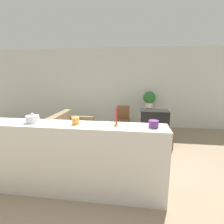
{
  "coord_description": "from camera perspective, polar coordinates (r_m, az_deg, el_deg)",
  "views": [
    {
      "loc": [
        0.91,
        -2.7,
        1.79
      ],
      "look_at": [
        0.29,
        1.7,
        0.85
      ],
      "focal_mm": 28.0,
      "sensor_mm": 36.0,
      "label": 1
    }
  ],
  "objects": [
    {
      "name": "decorative_bowl",
      "position": [
        2.86,
        -24.52,
        -2.1
      ],
      "size": [
        0.19,
        0.19,
        0.15
      ],
      "color": "silver",
      "rests_on": "foreground_counter"
    },
    {
      "name": "wooden_chair",
      "position": [
        5.55,
        3.55,
        -1.96
      ],
      "size": [
        0.44,
        0.44,
        0.83
      ],
      "color": "brown",
      "rests_on": "ground_plane"
    },
    {
      "name": "ground_plane",
      "position": [
        3.37,
        -9.6,
        -20.37
      ],
      "size": [
        14.0,
        14.0,
        0.0
      ],
      "primitive_type": "plane",
      "color": "gray"
    },
    {
      "name": "couch",
      "position": [
        4.65,
        -14.44,
        -7.31
      ],
      "size": [
        0.9,
        1.87,
        0.77
      ],
      "color": "#847051",
      "rests_on": "ground_plane"
    },
    {
      "name": "potted_plant",
      "position": [
        5.87,
        12.09,
        4.39
      ],
      "size": [
        0.4,
        0.4,
        0.53
      ],
      "color": "white",
      "rests_on": "plant_stand"
    },
    {
      "name": "tv_stand",
      "position": [
        4.66,
        13.28,
        -8.3
      ],
      "size": [
        0.92,
        0.46,
        0.41
      ],
      "color": "brown",
      "rests_on": "ground_plane"
    },
    {
      "name": "candle_jar",
      "position": [
        2.57,
        -11.83,
        -2.84
      ],
      "size": [
        0.11,
        0.11,
        0.1
      ],
      "color": "gold",
      "rests_on": "foreground_counter"
    },
    {
      "name": "foreground_counter",
      "position": [
        2.8,
        -12.33,
        -14.74
      ],
      "size": [
        2.73,
        0.44,
        1.09
      ],
      "color": "silver",
      "rests_on": "ground_plane"
    },
    {
      "name": "television",
      "position": [
        4.52,
        13.48,
        -2.72
      ],
      "size": [
        0.7,
        0.44,
        0.53
      ],
      "color": "black",
      "rests_on": "tv_stand"
    },
    {
      "name": "wall_back",
      "position": [
        6.21,
        -0.45,
        7.88
      ],
      "size": [
        9.0,
        0.06,
        2.7
      ],
      "color": "silver",
      "rests_on": "ground_plane"
    },
    {
      "name": "candlestick",
      "position": [
        2.43,
        1.38,
        -2.56
      ],
      "size": [
        0.07,
        0.07,
        0.27
      ],
      "color": "#B7933D",
      "rests_on": "foreground_counter"
    },
    {
      "name": "coffee_tin",
      "position": [
        2.43,
        13.42,
        -3.81
      ],
      "size": [
        0.14,
        0.14,
        0.1
      ],
      "color": "#66337F",
      "rests_on": "foreground_counter"
    },
    {
      "name": "plant_stand",
      "position": [
        5.99,
        11.81,
        -2.01
      ],
      "size": [
        0.19,
        0.19,
        0.74
      ],
      "color": "brown",
      "rests_on": "ground_plane"
    }
  ]
}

